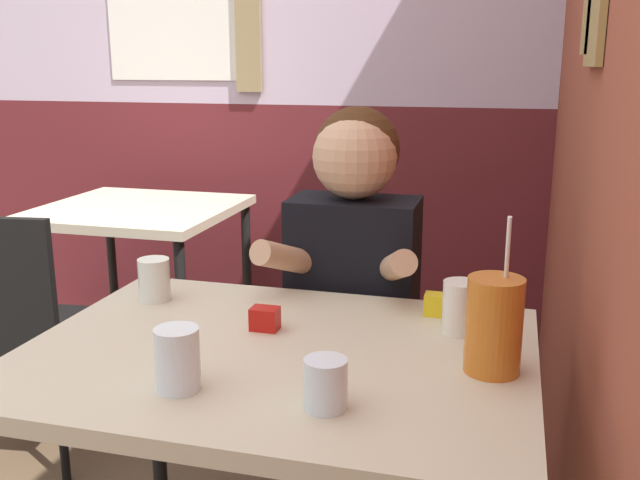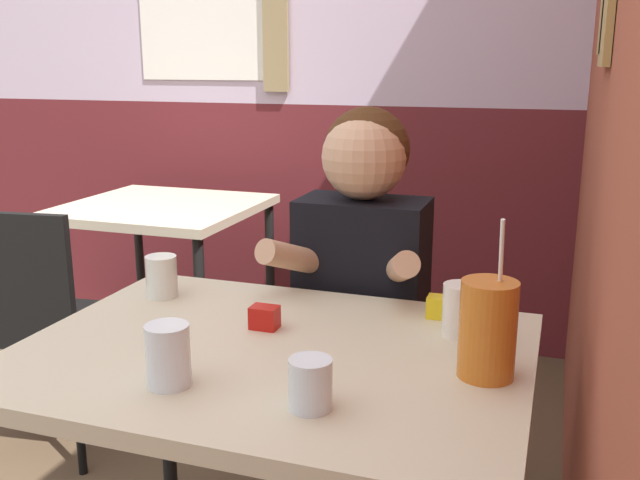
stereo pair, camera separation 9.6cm
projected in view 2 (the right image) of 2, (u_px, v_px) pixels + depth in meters
brick_wall_right at (618, 38)px, 1.80m from camera, size 0.08×4.29×2.70m
back_wall at (294, 48)px, 3.29m from camera, size 5.57×0.09×2.70m
main_table at (273, 378)px, 1.47m from camera, size 1.03×0.77×0.73m
background_table at (163, 224)px, 2.94m from camera, size 0.75×0.73×0.73m
chair_near_window at (37, 312)px, 2.32m from camera, size 0.45×0.45×0.86m
person_seated at (362, 307)px, 1.94m from camera, size 0.42×0.42×1.18m
cocktail_pitcher at (488, 329)px, 1.30m from camera, size 0.10×0.10×0.30m
glass_near_pitcher at (168, 355)px, 1.27m from camera, size 0.08×0.08×0.11m
glass_center at (162, 276)px, 1.76m from camera, size 0.08×0.08×0.10m
glass_far_side at (461, 310)px, 1.50m from camera, size 0.08×0.08×0.11m
glass_by_brick at (310, 384)px, 1.19m from camera, size 0.07×0.07×0.09m
condiment_ketchup at (265, 317)px, 1.55m from camera, size 0.06×0.04×0.05m
condiment_mustard at (441, 307)px, 1.62m from camera, size 0.06×0.04×0.05m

